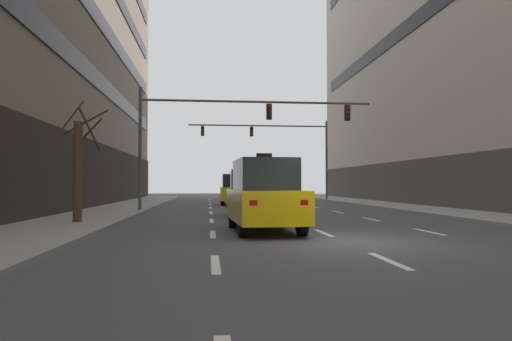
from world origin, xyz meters
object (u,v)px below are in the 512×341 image
taxi_driving_1 (265,192)px  taxi_driving_2 (264,196)px  taxi_driving_3 (234,190)px  traffic_signal_1 (279,141)px  traffic_signal_0 (226,122)px  taxi_driving_0 (248,193)px  street_tree_0 (78,167)px

taxi_driving_1 → taxi_driving_2: 26.95m
taxi_driving_3 → traffic_signal_1: (4.31, 7.23, 4.10)m
taxi_driving_1 → traffic_signal_0: bearing=-103.9°
taxi_driving_1 → taxi_driving_3: size_ratio=0.97×
taxi_driving_2 → traffic_signal_1: (4.39, 25.73, 4.06)m
taxi_driving_1 → traffic_signal_0: 17.30m
taxi_driving_0 → taxi_driving_1: size_ratio=1.01×
taxi_driving_1 → street_tree_0: (-9.54, -24.09, 1.27)m
taxi_driving_1 → traffic_signal_1: size_ratio=0.35×
taxi_driving_1 → traffic_signal_1: bearing=-42.9°
taxi_driving_2 → taxi_driving_3: bearing=89.7°
traffic_signal_0 → taxi_driving_1: bearing=76.1°
taxi_driving_0 → street_tree_0: bearing=-146.1°
taxi_driving_3 → traffic_signal_0: size_ratio=0.36×
taxi_driving_1 → street_tree_0: size_ratio=0.98×
taxi_driving_2 → traffic_signal_1: 26.42m
traffic_signal_1 → taxi_driving_2: bearing=-99.7°
traffic_signal_1 → taxi_driving_3: bearing=-120.8°
taxi_driving_2 → taxi_driving_3: taxi_driving_2 is taller
traffic_signal_0 → street_tree_0: 9.85m
taxi_driving_3 → traffic_signal_0: (-0.84, -8.10, 3.66)m
taxi_driving_1 → taxi_driving_2: (-3.30, -26.75, 0.32)m
taxi_driving_0 → taxi_driving_3: 11.58m
traffic_signal_1 → taxi_driving_1: bearing=137.1°
taxi_driving_3 → taxi_driving_1: bearing=68.7°
taxi_driving_3 → street_tree_0: bearing=-111.8°
traffic_signal_0 → street_tree_0: bearing=-125.3°
taxi_driving_3 → taxi_driving_2: bearing=-90.3°
taxi_driving_0 → traffic_signal_0: 5.13m
street_tree_0 → traffic_signal_0: bearing=54.7°
street_tree_0 → taxi_driving_2: bearing=-23.1°
taxi_driving_1 → traffic_signal_0: traffic_signal_0 is taller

